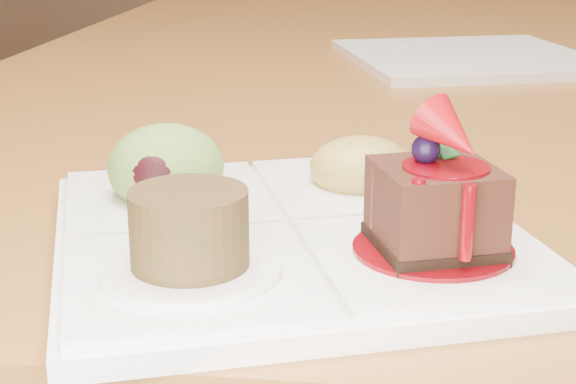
# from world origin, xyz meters

# --- Properties ---
(dining_table) EXTENTS (1.00, 1.80, 0.75)m
(dining_table) POSITION_xyz_m (0.00, 0.00, 0.68)
(dining_table) COLOR olive
(dining_table) RESTS_ON ground
(sampler_plate) EXTENTS (0.34, 0.34, 0.10)m
(sampler_plate) POSITION_xyz_m (-0.06, -0.75, 0.77)
(sampler_plate) COLOR white
(sampler_plate) RESTS_ON dining_table
(second_plate) EXTENTS (0.37, 0.37, 0.01)m
(second_plate) POSITION_xyz_m (0.10, -0.08, 0.76)
(second_plate) COLOR white
(second_plate) RESTS_ON dining_table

